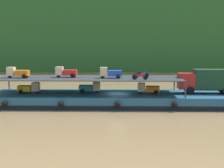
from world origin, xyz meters
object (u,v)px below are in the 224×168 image
(mini_truck_upper_fore, at_px, (110,73))
(mini_truck_lower_stern, at_px, (29,88))
(covered_lorry, at_px, (207,80))
(mini_truck_lower_aft, at_px, (90,87))
(mini_truck_upper_mid, at_px, (66,72))
(motorcycle_upper_port, at_px, (140,76))
(motorcycle_upper_centre, at_px, (141,74))
(mini_truck_lower_mid, at_px, (148,88))
(mini_truck_upper_stern, at_px, (18,72))
(cargo_barge, at_px, (118,99))

(mini_truck_upper_fore, bearing_deg, mini_truck_lower_stern, 178.16)
(covered_lorry, relative_size, mini_truck_lower_aft, 2.89)
(mini_truck_upper_mid, bearing_deg, mini_truck_lower_aft, -0.04)
(mini_truck_upper_fore, bearing_deg, mini_truck_upper_mid, 170.22)
(mini_truck_upper_fore, bearing_deg, mini_truck_lower_aft, 159.53)
(mini_truck_upper_mid, bearing_deg, covered_lorry, -0.87)
(mini_truck_lower_aft, relative_size, mini_truck_upper_fore, 0.98)
(mini_truck_lower_stern, distance_m, mini_truck_upper_fore, 10.67)
(mini_truck_upper_fore, height_order, motorcycle_upper_port, mini_truck_upper_fore)
(mini_truck_upper_fore, bearing_deg, motorcycle_upper_centre, 6.63)
(mini_truck_lower_stern, bearing_deg, mini_truck_lower_mid, -0.73)
(mini_truck_upper_mid, xyz_separation_m, motorcycle_upper_port, (9.43, -2.82, -0.26))
(mini_truck_upper_stern, xyz_separation_m, motorcycle_upper_port, (15.42, -1.78, -0.26))
(covered_lorry, relative_size, motorcycle_upper_centre, 4.17)
(mini_truck_lower_stern, bearing_deg, covered_lorry, 0.98)
(covered_lorry, xyz_separation_m, mini_truck_lower_aft, (-14.99, 0.27, -1.00))
(cargo_barge, xyz_separation_m, motorcycle_upper_port, (2.67, -2.25, 3.18))
(mini_truck_lower_mid, distance_m, mini_truck_upper_mid, 10.84)
(mini_truck_upper_stern, xyz_separation_m, mini_truck_upper_mid, (5.99, 1.03, 0.00))
(mini_truck_lower_stern, xyz_separation_m, motorcycle_upper_centre, (14.41, 0.12, 1.74))
(mini_truck_upper_stern, bearing_deg, mini_truck_lower_aft, 6.45)
(mini_truck_lower_aft, height_order, mini_truck_upper_mid, mini_truck_upper_mid)
(mini_truck_upper_stern, height_order, mini_truck_upper_mid, same)
(covered_lorry, height_order, mini_truck_lower_mid, covered_lorry)
(motorcycle_upper_port, relative_size, motorcycle_upper_centre, 1.00)
(mini_truck_lower_stern, xyz_separation_m, motorcycle_upper_port, (14.09, -2.15, 1.74))
(cargo_barge, height_order, mini_truck_upper_stern, mini_truck_upper_stern)
(covered_lorry, distance_m, motorcycle_upper_centre, 8.41)
(motorcycle_upper_port, height_order, motorcycle_upper_centre, same)
(covered_lorry, bearing_deg, mini_truck_upper_mid, 179.13)
(mini_truck_lower_mid, distance_m, mini_truck_upper_fore, 5.20)
(mini_truck_lower_aft, distance_m, mini_truck_lower_mid, 7.53)
(covered_lorry, distance_m, mini_truck_upper_stern, 24.15)
(mini_truck_upper_mid, height_order, motorcycle_upper_centre, mini_truck_upper_mid)
(covered_lorry, xyz_separation_m, motorcycle_upper_centre, (-8.37, -0.27, 0.74))
(mini_truck_lower_aft, distance_m, mini_truck_upper_mid, 3.72)
(covered_lorry, bearing_deg, cargo_barge, -178.52)
(mini_truck_upper_mid, relative_size, mini_truck_upper_fore, 0.99)
(covered_lorry, height_order, motorcycle_upper_port, covered_lorry)
(mini_truck_lower_stern, height_order, mini_truck_lower_mid, same)
(mini_truck_lower_mid, bearing_deg, mini_truck_upper_mid, 175.36)
(mini_truck_lower_mid, height_order, mini_truck_upper_fore, mini_truck_upper_fore)
(mini_truck_lower_aft, height_order, mini_truck_lower_mid, same)
(covered_lorry, xyz_separation_m, mini_truck_upper_mid, (-18.13, 0.28, 1.00))
(mini_truck_upper_stern, xyz_separation_m, motorcycle_upper_centre, (15.75, 0.49, -0.26))
(mini_truck_lower_aft, relative_size, mini_truck_upper_stern, 1.00)
(mini_truck_upper_mid, bearing_deg, cargo_barge, -4.81)
(mini_truck_upper_fore, distance_m, motorcycle_upper_port, 4.05)
(mini_truck_upper_stern, height_order, mini_truck_upper_fore, same)
(cargo_barge, xyz_separation_m, mini_truck_upper_fore, (-0.93, -0.43, 3.44))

